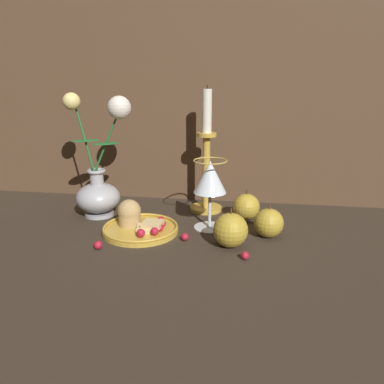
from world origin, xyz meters
TOP-DOWN VIEW (x-y plane):
  - ground_plane at (0.00, 0.00)m, footprint 2.40×2.40m
  - vase at (-0.18, 0.09)m, footprint 0.17×0.12m
  - plate_with_pastries at (-0.06, 0.00)m, footprint 0.18×0.18m
  - wine_glass at (0.11, 0.05)m, footprint 0.08×0.08m
  - candlestick at (0.09, 0.18)m, footprint 0.09×0.09m
  - apple_beside_vase at (0.25, 0.02)m, footprint 0.07×0.07m
  - apple_near_glass at (0.20, 0.12)m, footprint 0.07×0.07m
  - apple_at_table_edge at (0.17, -0.05)m, footprint 0.08×0.08m
  - berry_near_plate at (-0.11, -0.10)m, footprint 0.02×0.02m
  - berry_front_center at (0.20, -0.11)m, footprint 0.02×0.02m
  - berry_by_glass_stem at (0.06, -0.03)m, footprint 0.02×0.02m

SIDE VIEW (x-z plane):
  - ground_plane at x=0.00m, z-range 0.00..0.00m
  - berry_front_center at x=0.20m, z-range 0.00..0.02m
  - berry_by_glass_stem at x=0.06m, z-range 0.00..0.02m
  - berry_near_plate at x=-0.11m, z-range 0.00..0.02m
  - plate_with_pastries at x=-0.06m, z-range -0.02..0.06m
  - apple_beside_vase at x=0.25m, z-range -0.01..0.07m
  - apple_near_glass at x=0.20m, z-range -0.01..0.07m
  - apple_at_table_edge at x=0.17m, z-range -0.01..0.08m
  - vase at x=-0.18m, z-range -0.06..0.26m
  - wine_glass at x=0.11m, z-range 0.04..0.21m
  - candlestick at x=0.09m, z-range -0.04..0.30m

